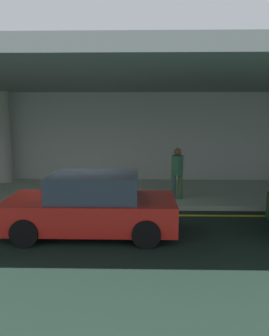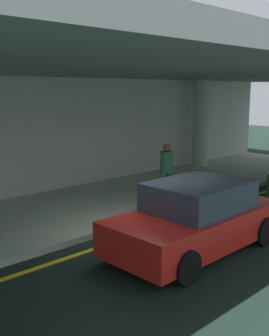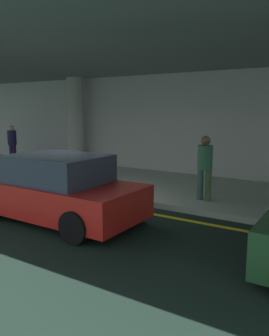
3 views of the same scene
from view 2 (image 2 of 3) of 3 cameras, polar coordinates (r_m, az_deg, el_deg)
The scene contains 8 objects.
ground_plane at distance 9.49m, azimuth 1.52°, elevation -10.26°, with size 60.00×60.00×0.00m, color black.
sidewalk at distance 11.73m, azimuth -9.41°, elevation -5.88°, with size 26.00×4.20×0.15m, color #A5B4A2.
lane_stripe_yellow at distance 9.83m, azimuth -0.65°, elevation -9.47°, with size 26.00×0.14×0.01m, color yellow.
support_column_center at distance 17.98m, azimuth 9.09°, elevation 6.06°, with size 0.69×0.69×3.65m, color #A2BAA6.
ceiling_overhang at distance 10.85m, azimuth -8.50°, elevation 13.53°, with size 28.00×13.20×0.30m, color slate.
terminal_back_wall at distance 13.25m, azimuth -15.22°, elevation 3.86°, with size 26.00×0.30×3.80m, color #B3B9B1.
car_red at distance 8.93m, azimuth 8.48°, elevation -6.89°, with size 4.10×1.92×1.50m.
traveler_with_luggage at distance 12.43m, azimuth 4.43°, elevation 0.10°, with size 0.38×0.38×1.68m.
Camera 2 is at (-6.34, -6.19, 3.40)m, focal length 44.23 mm.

